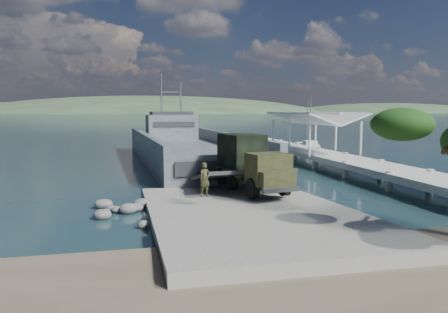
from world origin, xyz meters
The scene contains 10 objects.
ground centered at (0.00, 0.00, 0.00)m, with size 1400.00×1400.00×0.00m, color #1B3642.
boat_ramp centered at (0.00, -1.00, 0.25)m, with size 10.00×18.00×0.50m, color gray.
shoreline_rocks centered at (-6.20, 0.50, 0.00)m, with size 3.20×5.60×0.90m, color #5E5E5C, non-canonical shape.
distant_headlands centered at (50.00, 560.00, 0.00)m, with size 1000.00×240.00×48.00m, color #2E472C, non-canonical shape.
pier centered at (13.00, 18.77, 1.60)m, with size 6.40×44.00×6.10m.
landing_craft centered at (0.30, 23.12, 0.88)m, with size 10.80×36.64×10.77m.
military_truck centered at (1.56, 4.13, 2.21)m, with size 3.34×7.64×3.43m.
soldier centered at (-1.95, 0.71, 1.42)m, with size 0.67×0.44×1.83m, color black.
sailboat_near centered at (18.77, 33.56, 0.39)m, with size 3.29×6.25×7.31m.
sailboat_far centered at (18.97, 34.94, 0.37)m, with size 2.14×5.82×6.94m.
Camera 1 is at (-6.10, -22.06, 5.57)m, focal length 35.00 mm.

